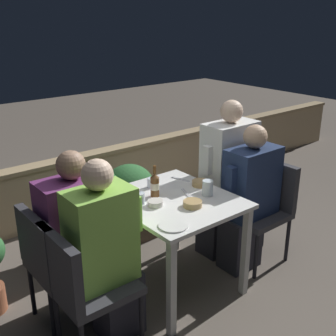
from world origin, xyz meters
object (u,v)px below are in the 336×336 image
(chair_left_near, at_px, (79,280))
(person_navy_jumper, at_px, (248,198))
(beer_bottle, at_px, (155,185))
(person_green_blouse, at_px, (107,253))
(chair_right_near, at_px, (263,201))
(person_purple_stripe, at_px, (81,236))
(person_white_polo, at_px, (226,179))
(chair_right_far, at_px, (240,190))
(chair_left_far, at_px, (55,258))

(chair_left_near, bearing_deg, person_navy_jumper, 1.14)
(beer_bottle, bearing_deg, person_green_blouse, -154.32)
(chair_left_near, distance_m, chair_right_near, 1.77)
(person_navy_jumper, xyz_separation_m, beer_bottle, (-0.76, 0.26, 0.24))
(person_purple_stripe, bearing_deg, person_navy_jumper, -12.17)
(beer_bottle, bearing_deg, chair_left_near, -160.25)
(chair_left_near, xyz_separation_m, beer_bottle, (0.80, 0.29, 0.32))
(person_white_polo, bearing_deg, person_purple_stripe, 179.79)
(person_green_blouse, distance_m, person_purple_stripe, 0.33)
(person_green_blouse, distance_m, chair_right_far, 1.63)
(person_white_polo, xyz_separation_m, beer_bottle, (-0.80, -0.03, 0.16))
(chair_right_near, height_order, beer_bottle, beer_bottle)
(chair_right_far, bearing_deg, person_green_blouse, -168.65)
(chair_left_near, bearing_deg, person_green_blouse, 0.00)
(person_purple_stripe, height_order, person_white_polo, person_white_polo)
(chair_right_far, bearing_deg, chair_left_far, 179.84)
(person_purple_stripe, distance_m, chair_right_near, 1.60)
(chair_left_near, bearing_deg, beer_bottle, 19.75)
(person_navy_jumper, xyz_separation_m, person_white_polo, (0.04, 0.29, 0.07))
(person_green_blouse, relative_size, beer_bottle, 5.26)
(chair_left_far, distance_m, chair_right_far, 1.80)
(person_purple_stripe, relative_size, person_white_polo, 0.90)
(person_green_blouse, distance_m, person_white_polo, 1.43)
(chair_left_near, xyz_separation_m, chair_right_far, (1.80, 0.32, 0.00))
(chair_right_near, height_order, person_white_polo, person_white_polo)
(person_green_blouse, height_order, chair_left_far, person_green_blouse)
(chair_left_near, xyz_separation_m, person_green_blouse, (0.20, 0.00, 0.11))
(person_navy_jumper, bearing_deg, chair_right_near, -0.00)
(person_navy_jumper, distance_m, chair_right_far, 0.38)
(chair_right_near, bearing_deg, chair_left_far, 170.57)
(chair_left_near, bearing_deg, person_white_polo, 11.33)
(person_purple_stripe, distance_m, chair_right_far, 1.60)
(person_green_blouse, bearing_deg, chair_right_far, 11.35)
(chair_left_far, bearing_deg, chair_right_near, -9.43)
(chair_right_far, relative_size, beer_bottle, 3.60)
(chair_left_far, height_order, chair_right_far, same)
(person_green_blouse, xyz_separation_m, chair_right_near, (1.57, 0.03, -0.11))
(person_purple_stripe, bearing_deg, beer_bottle, -3.66)
(chair_left_far, xyz_separation_m, beer_bottle, (0.80, -0.04, 0.32))
(chair_left_near, relative_size, chair_right_far, 1.00)
(beer_bottle, bearing_deg, person_purple_stripe, 176.34)
(chair_left_far, bearing_deg, beer_bottle, -2.74)
(chair_left_near, xyz_separation_m, person_purple_stripe, (0.20, 0.33, 0.09))
(person_navy_jumper, bearing_deg, person_purple_stripe, 167.83)
(chair_left_near, distance_m, person_purple_stripe, 0.39)
(chair_left_near, height_order, beer_bottle, beer_bottle)
(chair_right_near, distance_m, person_navy_jumper, 0.22)
(chair_left_near, relative_size, person_green_blouse, 0.68)
(chair_left_far, distance_m, person_purple_stripe, 0.22)
(chair_left_far, distance_m, person_white_polo, 1.61)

